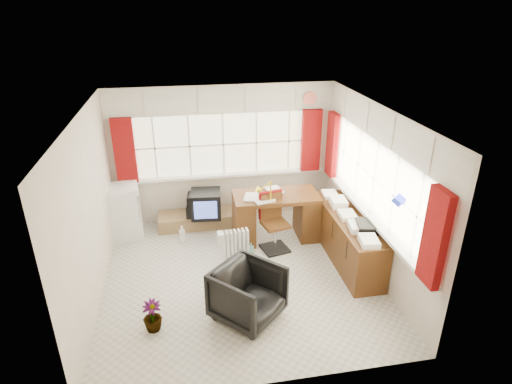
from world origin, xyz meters
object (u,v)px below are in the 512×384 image
credenza (347,237)px  tv_bench (197,219)px  desk (276,214)px  office_chair (248,294)px  radiator (235,252)px  task_chair (273,219)px  crt_tv (206,204)px  desk_lamp (271,187)px  mini_fridge (124,211)px

credenza → tv_bench: size_ratio=1.43×
desk → office_chair: bearing=-112.4°
radiator → credenza: bearing=-2.8°
office_chair → tv_bench: (-0.52, 2.61, -0.24)m
task_chair → crt_tv: task_chair is taller
desk_lamp → credenza: desk_lamp is taller
desk → mini_fridge: size_ratio=1.54×
mini_fridge → task_chair: bearing=-18.8°
desk → desk_lamp: 0.70m
credenza → mini_fridge: (-3.53, 1.39, 0.07)m
task_chair → radiator: size_ratio=1.56×
mini_fridge → radiator: bearing=-36.5°
radiator → crt_tv: bearing=105.0°
desk_lamp → mini_fridge: (-2.41, 0.81, -0.62)m
crt_tv → mini_fridge: mini_fridge is taller
desk_lamp → tv_bench: desk_lamp is taller
task_chair → radiator: (-0.68, -0.47, -0.27)m
desk_lamp → crt_tv: bearing=140.9°
tv_bench → mini_fridge: size_ratio=1.49×
radiator → office_chair: bearing=-89.8°
crt_tv → desk_lamp: bearing=-39.1°
office_chair → tv_bench: size_ratio=0.57×
tv_bench → desk_lamp: bearing=-39.1°
office_chair → mini_fridge: bearing=81.2°
office_chair → radiator: bearing=45.9°
desk → task_chair: (-0.12, -0.28, 0.07)m
desk_lamp → crt_tv: 1.42m
desk → crt_tv: size_ratio=2.55×
credenza → tv_bench: (-2.28, 1.52, -0.27)m
desk_lamp → credenza: 1.43m
radiator → credenza: credenza is taller
task_chair → crt_tv: 1.33m
desk → radiator: bearing=-136.8°
desk_lamp → crt_tv: size_ratio=0.67×
radiator → mini_fridge: size_ratio=0.67×
crt_tv → desk: bearing=-25.6°
crt_tv → mini_fridge: 1.41m
tv_bench → crt_tv: (0.16, -0.13, 0.36)m
task_chair → tv_bench: 1.59m
tv_bench → office_chair: bearing=-78.8°
office_chair → desk: bearing=23.3°
desk → desk_lamp: bearing=-120.1°
crt_tv → credenza: bearing=-33.3°
credenza → desk: bearing=139.1°
office_chair → credenza: 2.07m
desk_lamp → mini_fridge: 2.62m
task_chair → credenza: task_chair is taller
office_chair → crt_tv: bearing=53.9°
radiator → mini_fridge: 2.20m
office_chair → tv_bench: 2.67m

